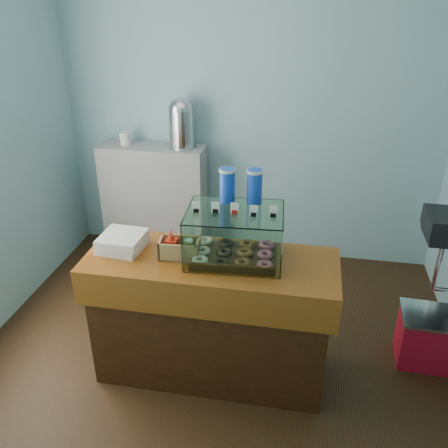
% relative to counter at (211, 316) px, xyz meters
% --- Properties ---
extents(ground, '(3.50, 3.50, 0.00)m').
position_rel_counter_xyz_m(ground, '(0.00, 0.25, -0.46)').
color(ground, black).
rests_on(ground, ground).
extents(room_shell, '(3.54, 3.04, 2.82)m').
position_rel_counter_xyz_m(room_shell, '(0.03, 0.26, 1.25)').
color(room_shell, '#84B7C0').
rests_on(room_shell, ground).
extents(counter, '(1.60, 0.60, 0.90)m').
position_rel_counter_xyz_m(counter, '(0.00, 0.00, 0.00)').
color(counter, '#3F1E0C').
rests_on(counter, ground).
extents(back_shelf, '(1.00, 0.32, 1.10)m').
position_rel_counter_xyz_m(back_shelf, '(-0.90, 1.57, 0.09)').
color(back_shelf, '#959598').
rests_on(back_shelf, ground).
extents(display_case, '(0.62, 0.47, 0.54)m').
position_rel_counter_xyz_m(display_case, '(0.15, 0.09, 0.62)').
color(display_case, black).
rests_on(display_case, counter).
extents(condiment_crate, '(0.26, 0.17, 0.18)m').
position_rel_counter_xyz_m(condiment_crate, '(-0.21, 0.00, 0.51)').
color(condiment_crate, '#A77C53').
rests_on(condiment_crate, counter).
extents(pastry_boxes, '(0.30, 0.30, 0.11)m').
position_rel_counter_xyz_m(pastry_boxes, '(-0.59, 0.03, 0.50)').
color(pastry_boxes, silver).
rests_on(pastry_boxes, counter).
extents(coffee_urn, '(0.25, 0.25, 0.46)m').
position_rel_counter_xyz_m(coffee_urn, '(-0.60, 1.59, 0.88)').
color(coffee_urn, silver).
rests_on(coffee_urn, back_shelf).
extents(red_cooler, '(0.47, 0.37, 0.40)m').
position_rel_counter_xyz_m(red_cooler, '(1.51, 0.37, -0.26)').
color(red_cooler, red).
rests_on(red_cooler, ground).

